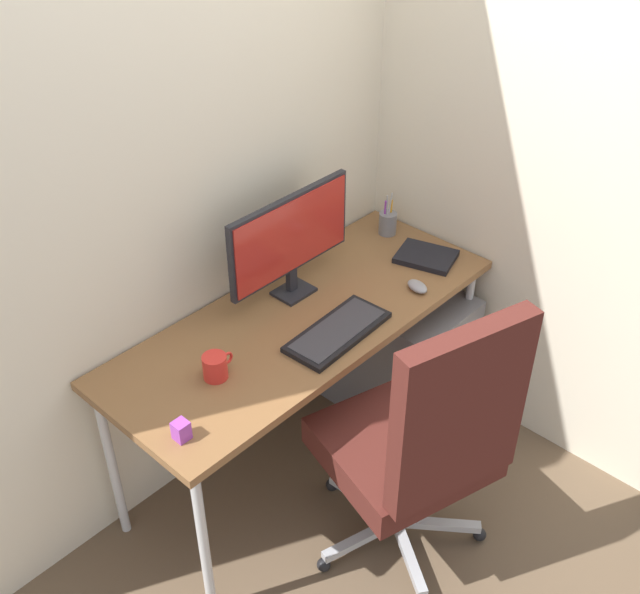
{
  "coord_description": "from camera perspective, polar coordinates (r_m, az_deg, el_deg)",
  "views": [
    {
      "loc": [
        -1.57,
        -1.54,
        2.41
      ],
      "look_at": [
        0.02,
        -0.06,
        0.84
      ],
      "focal_mm": 43.39,
      "sensor_mm": 36.0,
      "label": 1
    }
  ],
  "objects": [
    {
      "name": "wall_side_right",
      "position": [
        2.9,
        12.79,
        14.64
      ],
      "size": [
        0.04,
        1.94,
        2.8
      ],
      "primitive_type": "cube",
      "color": "beige",
      "rests_on": "ground_plane"
    },
    {
      "name": "monitor",
      "position": [
        2.75,
        -2.18,
        4.4
      ],
      "size": [
        0.57,
        0.11,
        0.4
      ],
      "color": "black",
      "rests_on": "desk"
    },
    {
      "name": "mouse",
      "position": [
        2.91,
        7.19,
        0.78
      ],
      "size": [
        0.08,
        0.1,
        0.03
      ],
      "primitive_type": "ellipsoid",
      "rotation": [
        0.0,
        0.0,
        -0.26
      ],
      "color": "gray",
      "rests_on": "desk"
    },
    {
      "name": "desk_clamp_accessory",
      "position": [
        2.33,
        -10.2,
        -9.67
      ],
      "size": [
        0.04,
        0.04,
        0.06
      ],
      "primitive_type": "cube",
      "color": "purple",
      "rests_on": "desk"
    },
    {
      "name": "keyboard",
      "position": [
        2.67,
        1.31,
        -2.57
      ],
      "size": [
        0.41,
        0.19,
        0.02
      ],
      "color": "black",
      "rests_on": "desk"
    },
    {
      "name": "notebook",
      "position": [
        3.09,
        7.82,
        2.97
      ],
      "size": [
        0.23,
        0.26,
        0.02
      ],
      "primitive_type": "cube",
      "rotation": [
        0.0,
        0.0,
        0.3
      ],
      "color": "black",
      "rests_on": "desk"
    },
    {
      "name": "filing_cabinet",
      "position": [
        3.34,
        5.71,
        -3.9
      ],
      "size": [
        0.42,
        0.56,
        0.56
      ],
      "color": "slate",
      "rests_on": "ground_plane"
    },
    {
      "name": "ground_plane",
      "position": [
        3.26,
        -1.08,
        -11.78
      ],
      "size": [
        8.0,
        8.0,
        0.0
      ],
      "primitive_type": "plane",
      "color": "brown"
    },
    {
      "name": "wall_back",
      "position": [
        2.64,
        -6.72,
        13.15
      ],
      "size": [
        2.87,
        0.04,
        2.8
      ],
      "primitive_type": "cube",
      "color": "beige",
      "rests_on": "ground_plane"
    },
    {
      "name": "pen_holder",
      "position": [
        3.22,
        5.01,
        5.48
      ],
      "size": [
        0.07,
        0.07,
        0.18
      ],
      "color": "slate",
      "rests_on": "desk"
    },
    {
      "name": "office_chair",
      "position": [
        2.55,
        7.54,
        -10.4
      ],
      "size": [
        0.64,
        0.67,
        1.12
      ],
      "color": "black",
      "rests_on": "ground_plane"
    },
    {
      "name": "desk",
      "position": [
        2.8,
        -1.23,
        -2.28
      ],
      "size": [
        1.53,
        0.6,
        0.74
      ],
      "color": "brown",
      "rests_on": "ground_plane"
    },
    {
      "name": "coffee_mug",
      "position": [
        2.5,
        -7.72,
        -5.11
      ],
      "size": [
        0.12,
        0.08,
        0.08
      ],
      "color": "red",
      "rests_on": "desk"
    }
  ]
}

